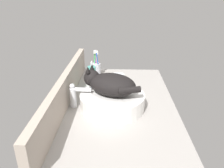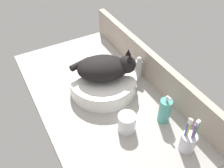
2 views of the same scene
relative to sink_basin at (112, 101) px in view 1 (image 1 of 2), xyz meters
The scene contains 8 objects.
ground_plane 8.53cm from the sink_basin, 35.26° to the right, with size 113.46×62.12×4.00cm, color #9E9993.
backsplash_panel 26.63cm from the sink_basin, 79.44° to the left, with size 113.46×3.60×16.65cm, color #AD9E8E.
sink_basin is the anchor object (origin of this frame).
cat 10.01cm from the sink_basin, 71.39° to the left, with size 25.09×30.19×14.00cm.
faucet 20.18cm from the sink_basin, 87.93° to the left, with size 3.60×11.83×13.60cm.
soap_dispenser 35.05cm from the sink_basin, 24.82° to the left, with size 5.45×5.45×15.68cm.
toothbrush_cup 50.67cm from the sink_basin, 15.43° to the left, with size 6.46×6.46×18.68cm.
water_glass 28.18cm from the sink_basin, ahead, with size 8.00×8.00×8.67cm.
Camera 1 is at (-107.46, -0.06, 59.07)cm, focal length 35.00 mm.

